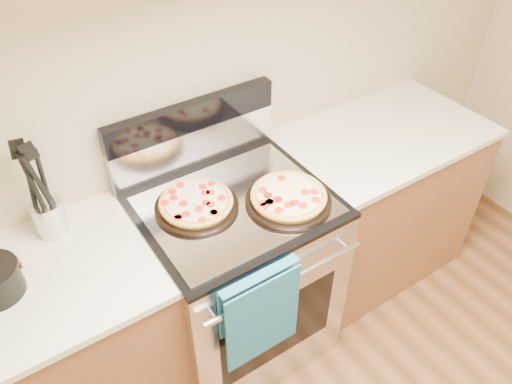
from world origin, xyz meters
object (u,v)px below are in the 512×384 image
range_body (236,277)px  utensil_crock (50,218)px  pepperoni_pizza_back (196,203)px  pepperoni_pizza_front (289,197)px

range_body → utensil_crock: size_ratio=6.30×
pepperoni_pizza_back → pepperoni_pizza_front: pepperoni_pizza_front is taller
utensil_crock → pepperoni_pizza_front: bearing=-23.9°
pepperoni_pizza_back → utensil_crock: bearing=158.8°
pepperoni_pizza_back → utensil_crock: size_ratio=2.28×
range_body → pepperoni_pizza_back: (-0.14, 0.04, 0.50)m
range_body → pepperoni_pizza_front: (0.18, -0.13, 0.50)m
pepperoni_pizza_back → pepperoni_pizza_front: 0.36m
range_body → pepperoni_pizza_front: pepperoni_pizza_front is taller
utensil_crock → range_body: bearing=-20.1°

